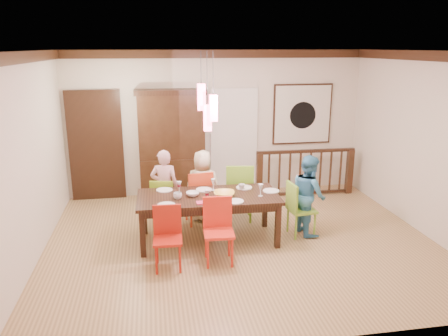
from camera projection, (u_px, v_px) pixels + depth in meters
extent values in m
plane|color=olive|center=(241.00, 241.00, 6.88)|extent=(6.00, 6.00, 0.00)
plane|color=white|center=(243.00, 51.00, 6.11)|extent=(6.00, 6.00, 0.00)
plane|color=beige|center=(217.00, 123.00, 8.87)|extent=(6.00, 0.00, 6.00)
plane|color=beige|center=(29.00, 160.00, 6.02)|extent=(0.00, 5.00, 5.00)
plane|color=beige|center=(425.00, 144.00, 6.97)|extent=(0.00, 5.00, 5.00)
cube|color=black|center=(96.00, 147.00, 8.55)|extent=(1.04, 0.07, 2.24)
cube|color=silver|center=(234.00, 142.00, 9.00)|extent=(0.97, 0.05, 2.22)
cube|color=black|center=(302.00, 114.00, 9.09)|extent=(1.25, 0.04, 1.25)
cube|color=silver|center=(303.00, 114.00, 9.06)|extent=(1.18, 0.02, 1.18)
cylinder|color=black|center=(303.00, 115.00, 9.06)|extent=(0.56, 0.01, 0.56)
cube|color=#FF4C6F|center=(201.00, 97.00, 6.34)|extent=(0.11, 0.11, 0.38)
cylinder|color=black|center=(201.00, 67.00, 6.23)|extent=(0.01, 0.01, 0.46)
cube|color=#FF4C6F|center=(213.00, 108.00, 6.31)|extent=(0.11, 0.11, 0.38)
cylinder|color=black|center=(213.00, 73.00, 6.18)|extent=(0.01, 0.01, 0.61)
cube|color=#FF4C6F|center=(207.00, 118.00, 6.39)|extent=(0.11, 0.11, 0.38)
cylinder|color=black|center=(207.00, 78.00, 6.23)|extent=(0.01, 0.01, 0.76)
cube|color=black|center=(208.00, 197.00, 6.72)|extent=(2.18, 1.02, 0.05)
cube|color=black|center=(144.00, 214.00, 7.05)|extent=(0.08, 0.08, 0.70)
cube|color=black|center=(264.00, 207.00, 7.37)|extent=(0.08, 0.08, 0.70)
cube|color=black|center=(143.00, 235.00, 6.26)|extent=(0.08, 0.08, 0.70)
cube|color=black|center=(278.00, 226.00, 6.58)|extent=(0.08, 0.08, 0.70)
cube|color=black|center=(205.00, 193.00, 7.15)|extent=(1.97, 0.07, 0.10)
cube|color=black|center=(212.00, 212.00, 6.32)|extent=(1.97, 0.07, 0.10)
cube|color=#7FAE20|center=(164.00, 203.00, 7.38)|extent=(0.45, 0.45, 0.04)
cube|color=#7FAE20|center=(163.00, 190.00, 7.32)|extent=(0.38, 0.11, 0.42)
cylinder|color=#7FAE20|center=(155.00, 218.00, 7.27)|extent=(0.03, 0.03, 0.40)
cylinder|color=#7FAE20|center=(174.00, 217.00, 7.32)|extent=(0.03, 0.03, 0.40)
cylinder|color=#7FAE20|center=(155.00, 211.00, 7.56)|extent=(0.03, 0.03, 0.40)
cylinder|color=#7FAE20|center=(173.00, 210.00, 7.61)|extent=(0.03, 0.03, 0.40)
cube|color=red|center=(198.00, 197.00, 7.49)|extent=(0.49, 0.49, 0.04)
cube|color=red|center=(198.00, 183.00, 7.42)|extent=(0.43, 0.10, 0.47)
cylinder|color=red|center=(189.00, 214.00, 7.36)|extent=(0.04, 0.04, 0.45)
cylinder|color=red|center=(210.00, 213.00, 7.42)|extent=(0.04, 0.04, 0.45)
cylinder|color=red|center=(188.00, 207.00, 7.69)|extent=(0.04, 0.04, 0.45)
cylinder|color=red|center=(207.00, 206.00, 7.75)|extent=(0.04, 0.04, 0.45)
cube|color=#6AA426|center=(239.00, 192.00, 7.63)|extent=(0.53, 0.53, 0.04)
cube|color=#6AA426|center=(239.00, 177.00, 7.56)|extent=(0.47, 0.11, 0.51)
cylinder|color=#6AA426|center=(230.00, 210.00, 7.49)|extent=(0.04, 0.04, 0.49)
cylinder|color=#6AA426|center=(252.00, 209.00, 7.55)|extent=(0.04, 0.04, 0.49)
cylinder|color=#6AA426|center=(227.00, 203.00, 7.85)|extent=(0.04, 0.04, 0.49)
cylinder|color=#6AA426|center=(247.00, 202.00, 7.91)|extent=(0.04, 0.04, 0.49)
cube|color=#A51B0F|center=(168.00, 240.00, 5.93)|extent=(0.41, 0.41, 0.04)
cube|color=#A51B0F|center=(167.00, 224.00, 5.87)|extent=(0.39, 0.06, 0.43)
cylinder|color=#A51B0F|center=(157.00, 261.00, 5.81)|extent=(0.03, 0.03, 0.41)
cylinder|color=#A51B0F|center=(181.00, 259.00, 5.86)|extent=(0.03, 0.03, 0.41)
cylinder|color=#A51B0F|center=(156.00, 250.00, 6.11)|extent=(0.03, 0.03, 0.41)
cylinder|color=#A51B0F|center=(179.00, 248.00, 6.17)|extent=(0.03, 0.03, 0.41)
cube|color=red|center=(219.00, 233.00, 6.09)|extent=(0.44, 0.44, 0.04)
cube|color=red|center=(219.00, 217.00, 6.02)|extent=(0.42, 0.06, 0.45)
cylinder|color=red|center=(209.00, 254.00, 5.97)|extent=(0.04, 0.04, 0.44)
cylinder|color=red|center=(233.00, 252.00, 6.02)|extent=(0.04, 0.04, 0.44)
cylinder|color=red|center=(206.00, 244.00, 6.28)|extent=(0.04, 0.04, 0.44)
cylinder|color=red|center=(228.00, 242.00, 6.34)|extent=(0.04, 0.04, 0.44)
cube|color=#7BB232|center=(302.00, 210.00, 7.01)|extent=(0.43, 0.43, 0.04)
cube|color=#7BB232|center=(302.00, 196.00, 6.94)|extent=(0.07, 0.40, 0.44)
cylinder|color=#7BB232|center=(295.00, 227.00, 6.89)|extent=(0.03, 0.03, 0.42)
cylinder|color=#7BB232|center=(314.00, 226.00, 6.94)|extent=(0.03, 0.03, 0.42)
cylinder|color=#7BB232|center=(288.00, 219.00, 7.19)|extent=(0.03, 0.03, 0.42)
cylinder|color=#7BB232|center=(307.00, 218.00, 7.24)|extent=(0.03, 0.03, 0.42)
cube|color=black|center=(173.00, 178.00, 8.79)|extent=(1.28, 0.44, 0.82)
cube|color=black|center=(171.00, 126.00, 8.53)|extent=(1.28, 0.40, 1.28)
cube|color=black|center=(171.00, 124.00, 8.71)|extent=(1.10, 0.02, 1.10)
cube|color=black|center=(170.00, 92.00, 8.35)|extent=(1.37, 0.44, 0.10)
cube|color=black|center=(259.00, 176.00, 8.74)|extent=(0.12, 0.12, 0.92)
cube|color=black|center=(349.00, 171.00, 9.04)|extent=(0.12, 0.12, 0.92)
cube|color=black|center=(306.00, 151.00, 8.76)|extent=(2.04, 0.10, 0.06)
cube|color=black|center=(304.00, 193.00, 9.00)|extent=(1.92, 0.08, 0.05)
imported|color=#FFC2D2|center=(165.00, 187.00, 7.40)|extent=(0.53, 0.40, 1.31)
imported|color=beige|center=(203.00, 186.00, 7.58)|extent=(0.69, 0.54, 1.25)
imported|color=teal|center=(309.00, 195.00, 7.04)|extent=(0.56, 0.69, 1.30)
imported|color=yellow|center=(224.00, 194.00, 6.65)|extent=(0.36, 0.36, 0.08)
imported|color=white|center=(193.00, 194.00, 6.67)|extent=(0.27, 0.27, 0.06)
imported|color=silver|center=(178.00, 196.00, 6.54)|extent=(0.13, 0.13, 0.10)
imported|color=silver|center=(242.00, 187.00, 6.96)|extent=(0.11, 0.11, 0.09)
cylinder|color=white|center=(164.00, 190.00, 6.94)|extent=(0.26, 0.26, 0.01)
cylinder|color=white|center=(204.00, 190.00, 6.96)|extent=(0.26, 0.26, 0.01)
cylinder|color=white|center=(244.00, 187.00, 7.06)|extent=(0.26, 0.26, 0.01)
cylinder|color=white|center=(166.00, 205.00, 6.28)|extent=(0.26, 0.26, 0.01)
cylinder|color=white|center=(235.00, 201.00, 6.43)|extent=(0.26, 0.26, 0.01)
cylinder|color=white|center=(271.00, 191.00, 6.90)|extent=(0.26, 0.26, 0.01)
cube|color=#D83359|center=(203.00, 203.00, 6.38)|extent=(0.18, 0.14, 0.01)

